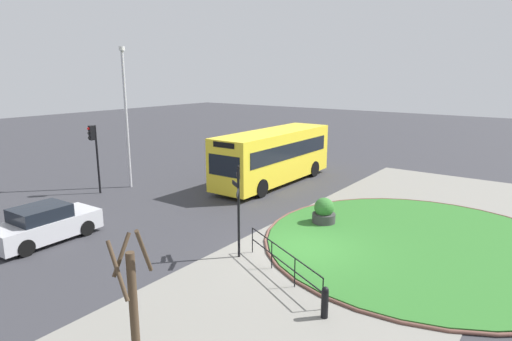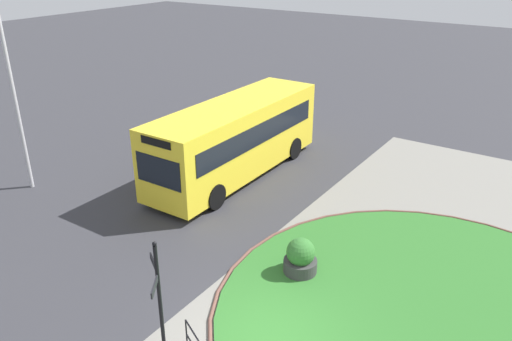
{
  "view_description": "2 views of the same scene",
  "coord_description": "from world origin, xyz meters",
  "px_view_note": "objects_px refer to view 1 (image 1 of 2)",
  "views": [
    {
      "loc": [
        -13.29,
        -7.5,
        6.51
      ],
      "look_at": [
        3.12,
        4.5,
        1.9
      ],
      "focal_mm": 30.16,
      "sensor_mm": 36.0,
      "label": 1
    },
    {
      "loc": [
        -8.25,
        -5.3,
        9.11
      ],
      "look_at": [
        4.96,
        3.64,
        1.95
      ],
      "focal_mm": 35.4,
      "sensor_mm": 36.0,
      "label": 2
    }
  ],
  "objects_px": {
    "signpost_directional": "(238,205)",
    "street_tree_bare": "(132,298)",
    "bus_yellow": "(273,155)",
    "planter_near_signpost": "(324,213)",
    "car_near_lane": "(45,225)",
    "traffic_light_far": "(94,144)",
    "lamppost_tall": "(126,114)",
    "bollard_foreground": "(325,302)"
  },
  "relations": [
    {
      "from": "traffic_light_far",
      "to": "car_near_lane",
      "type": "bearing_deg",
      "value": 47.67
    },
    {
      "from": "signpost_directional",
      "to": "street_tree_bare",
      "type": "bearing_deg",
      "value": -164.16
    },
    {
      "from": "lamppost_tall",
      "to": "planter_near_signpost",
      "type": "distance_m",
      "value": 12.71
    },
    {
      "from": "bollard_foreground",
      "to": "car_near_lane",
      "type": "distance_m",
      "value": 11.6
    },
    {
      "from": "bollard_foreground",
      "to": "planter_near_signpost",
      "type": "height_order",
      "value": "planter_near_signpost"
    },
    {
      "from": "street_tree_bare",
      "to": "signpost_directional",
      "type": "bearing_deg",
      "value": 15.84
    },
    {
      "from": "bus_yellow",
      "to": "street_tree_bare",
      "type": "bearing_deg",
      "value": 22.78
    },
    {
      "from": "signpost_directional",
      "to": "street_tree_bare",
      "type": "distance_m",
      "value": 6.16
    },
    {
      "from": "lamppost_tall",
      "to": "bus_yellow",
      "type": "bearing_deg",
      "value": -47.57
    },
    {
      "from": "bollard_foreground",
      "to": "lamppost_tall",
      "type": "relative_size",
      "value": 0.12
    },
    {
      "from": "car_near_lane",
      "to": "signpost_directional",
      "type": "bearing_deg",
      "value": -66.85
    },
    {
      "from": "bus_yellow",
      "to": "lamppost_tall",
      "type": "height_order",
      "value": "lamppost_tall"
    },
    {
      "from": "signpost_directional",
      "to": "lamppost_tall",
      "type": "xyz_separation_m",
      "value": [
        3.99,
        11.24,
        2.3
      ]
    },
    {
      "from": "bollard_foreground",
      "to": "lamppost_tall",
      "type": "height_order",
      "value": "lamppost_tall"
    },
    {
      "from": "bollard_foreground",
      "to": "lamppost_tall",
      "type": "xyz_separation_m",
      "value": [
        5.74,
        15.6,
        3.79
      ]
    },
    {
      "from": "traffic_light_far",
      "to": "lamppost_tall",
      "type": "height_order",
      "value": "lamppost_tall"
    },
    {
      "from": "bollard_foreground",
      "to": "planter_near_signpost",
      "type": "bearing_deg",
      "value": 27.6
    },
    {
      "from": "car_near_lane",
      "to": "traffic_light_far",
      "type": "distance_m",
      "value": 7.23
    },
    {
      "from": "lamppost_tall",
      "to": "street_tree_bare",
      "type": "distance_m",
      "value": 16.49
    },
    {
      "from": "signpost_directional",
      "to": "bus_yellow",
      "type": "relative_size",
      "value": 0.37
    },
    {
      "from": "traffic_light_far",
      "to": "lamppost_tall",
      "type": "xyz_separation_m",
      "value": [
        1.99,
        -0.31,
        1.49
      ]
    },
    {
      "from": "bollard_foreground",
      "to": "planter_near_signpost",
      "type": "xyz_separation_m",
      "value": [
        6.66,
        3.48,
        0.07
      ]
    },
    {
      "from": "bus_yellow",
      "to": "planter_near_signpost",
      "type": "bearing_deg",
      "value": 50.55
    },
    {
      "from": "bus_yellow",
      "to": "street_tree_bare",
      "type": "relative_size",
      "value": 2.76
    },
    {
      "from": "lamppost_tall",
      "to": "car_near_lane",
      "type": "bearing_deg",
      "value": -150.63
    },
    {
      "from": "bus_yellow",
      "to": "car_near_lane",
      "type": "distance_m",
      "value": 13.22
    },
    {
      "from": "street_tree_bare",
      "to": "lamppost_tall",
      "type": "bearing_deg",
      "value": 52.5
    },
    {
      "from": "signpost_directional",
      "to": "lamppost_tall",
      "type": "relative_size",
      "value": 0.43
    },
    {
      "from": "bollard_foreground",
      "to": "traffic_light_far",
      "type": "xyz_separation_m",
      "value": [
        3.75,
        15.91,
        2.29
      ]
    },
    {
      "from": "bus_yellow",
      "to": "street_tree_bare",
      "type": "height_order",
      "value": "street_tree_bare"
    },
    {
      "from": "car_near_lane",
      "to": "street_tree_bare",
      "type": "xyz_separation_m",
      "value": [
        -2.6,
        -8.8,
        0.93
      ]
    },
    {
      "from": "bollard_foreground",
      "to": "traffic_light_far",
      "type": "bearing_deg",
      "value": 76.73
    },
    {
      "from": "bollard_foreground",
      "to": "lamppost_tall",
      "type": "distance_m",
      "value": 17.05
    },
    {
      "from": "signpost_directional",
      "to": "planter_near_signpost",
      "type": "height_order",
      "value": "signpost_directional"
    },
    {
      "from": "bus_yellow",
      "to": "car_near_lane",
      "type": "bearing_deg",
      "value": -9.66
    },
    {
      "from": "lamppost_tall",
      "to": "signpost_directional",
      "type": "bearing_deg",
      "value": -109.55
    },
    {
      "from": "traffic_light_far",
      "to": "street_tree_bare",
      "type": "height_order",
      "value": "traffic_light_far"
    },
    {
      "from": "car_near_lane",
      "to": "street_tree_bare",
      "type": "bearing_deg",
      "value": -108.28
    },
    {
      "from": "signpost_directional",
      "to": "planter_near_signpost",
      "type": "distance_m",
      "value": 5.19
    },
    {
      "from": "signpost_directional",
      "to": "traffic_light_far",
      "type": "height_order",
      "value": "traffic_light_far"
    },
    {
      "from": "bus_yellow",
      "to": "signpost_directional",
      "type": "bearing_deg",
      "value": 26.92
    },
    {
      "from": "signpost_directional",
      "to": "street_tree_bare",
      "type": "xyz_separation_m",
      "value": [
        -5.92,
        -1.68,
        -0.35
      ]
    }
  ]
}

